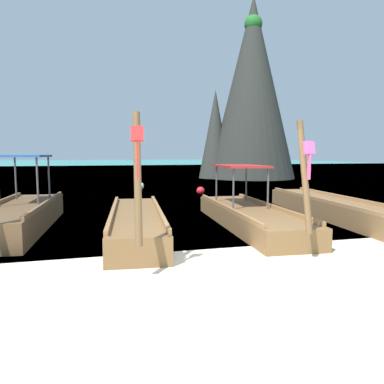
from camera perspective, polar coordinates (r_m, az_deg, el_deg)
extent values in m
plane|color=beige|center=(6.73, 7.38, -11.27)|extent=(120.00, 120.00, 0.00)
plane|color=#2DB29E|center=(67.29, -12.94, 4.06)|extent=(120.00, 120.00, 0.00)
cube|color=brown|center=(10.70, -24.81, -3.59)|extent=(1.69, 5.47, 0.64)
cube|color=brown|center=(10.52, -21.57, -1.58)|extent=(0.41, 4.96, 0.10)
cylinder|color=#4C4C51|center=(10.36, -22.69, 1.48)|extent=(0.05, 0.05, 1.25)
cylinder|color=#4C4C51|center=(12.15, -25.51, 1.94)|extent=(0.05, 0.05, 1.25)
cylinder|color=#4C4C51|center=(11.95, -21.16, 2.06)|extent=(0.05, 0.05, 1.25)
cube|color=#235BA3|center=(11.23, -24.36, 5.08)|extent=(1.26, 1.89, 0.06)
cube|color=brown|center=(9.33, -8.58, -4.75)|extent=(1.77, 5.84, 0.54)
cube|color=#996C3F|center=(9.29, -12.08, -2.88)|extent=(0.60, 5.27, 0.10)
cube|color=#996C3F|center=(9.30, -5.14, -2.76)|extent=(0.60, 5.27, 0.10)
cylinder|color=brown|center=(6.11, -8.37, 2.32)|extent=(0.20, 0.83, 2.18)
cube|color=red|center=(5.88, -8.43, 8.88)|extent=(0.21, 0.15, 0.25)
cube|color=red|center=(5.85, -8.37, 4.84)|extent=(0.04, 0.08, 0.59)
cube|color=brown|center=(10.29, 8.70, -3.88)|extent=(1.81, 6.02, 0.49)
cube|color=#996C3F|center=(10.04, 5.19, -2.36)|extent=(0.47, 5.45, 0.10)
cube|color=#996C3F|center=(10.48, 12.11, -2.12)|extent=(0.47, 5.45, 0.10)
cylinder|color=brown|center=(7.33, 16.95, 2.31)|extent=(0.17, 0.64, 2.15)
cube|color=#F24C8C|center=(7.20, 17.57, 6.51)|extent=(0.21, 0.13, 0.25)
cube|color=#F24C8C|center=(7.19, 17.56, 3.70)|extent=(0.04, 0.08, 0.47)
cylinder|color=#4C4C51|center=(9.89, 6.39, 0.43)|extent=(0.05, 0.05, 1.10)
cylinder|color=#4C4C51|center=(10.22, 11.62, 0.52)|extent=(0.05, 0.05, 1.10)
cylinder|color=#4C4C51|center=(11.59, 3.78, 1.25)|extent=(0.05, 0.05, 1.10)
cylinder|color=#4C4C51|center=(11.88, 8.34, 1.31)|extent=(0.05, 0.05, 1.10)
cube|color=#AD2323|center=(10.85, 7.49, 3.97)|extent=(1.32, 2.06, 0.06)
cube|color=brown|center=(12.37, 20.58, -2.40)|extent=(1.83, 7.02, 0.56)
cube|color=#9F7246|center=(12.08, 18.47, -0.95)|extent=(0.73, 6.36, 0.10)
cube|color=#9F7246|center=(12.60, 22.70, -0.84)|extent=(0.73, 6.36, 0.10)
cone|color=#2D302B|center=(31.32, 9.26, 15.47)|extent=(7.03, 7.03, 14.47)
cone|color=#32352F|center=(30.52, 3.60, 8.86)|extent=(2.66, 2.66, 7.13)
sphere|color=#236B28|center=(32.53, 9.42, 24.16)|extent=(1.44, 1.44, 1.44)
sphere|color=red|center=(17.94, 1.31, 0.19)|extent=(0.39, 0.39, 0.39)
sphere|color=white|center=(20.40, -7.99, 0.89)|extent=(0.44, 0.44, 0.44)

